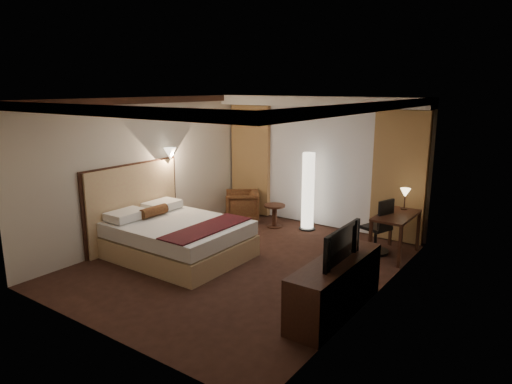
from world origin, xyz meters
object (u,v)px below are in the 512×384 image
Objects in this scene: office_chair at (376,226)px; armchair at (242,204)px; side_table at (275,216)px; desk at (395,235)px; dresser at (335,286)px; floor_lamp at (308,191)px; bed at (178,239)px; television at (335,239)px.

armchair is at bearing -165.73° from office_chair.
office_chair is at bearing -5.91° from side_table.
desk is (2.61, -0.19, 0.13)m from side_table.
side_table is 3.76m from dresser.
desk is 0.60× the size of dresser.
floor_lamp is at bearing 124.77° from dresser.
side_table is 0.89m from floor_lamp.
bed is 1.38× the size of floor_lamp.
side_table is 2.31m from office_chair.
television reaches higher than side_table.
bed is 4.57× the size of side_table.
floor_lamp reaches higher than dresser.
dresser is at bearing -4.82° from bed.
armchair is 1.57m from floor_lamp.
dresser reaches higher than side_table.
floor_lamp reaches higher than television.
armchair is at bearing 142.95° from dresser.
floor_lamp is at bearing 62.83° from armchair.
armchair is 0.86m from side_table.
side_table is 0.26× the size of dresser.
armchair reaches higher than bed.
bed is 3.75m from desk.
side_table is (0.85, 0.00, -0.12)m from armchair.
side_table is at bearing 43.91° from television.
bed is 2.43m from side_table.
bed is 3.09m from dresser.
bed is 2.90m from floor_lamp.
television is at bearing -4.87° from bed.
floor_lamp reaches higher than office_chair.
side_table is at bearing -156.84° from floor_lamp.
television reaches higher than bed.
office_chair is 1.01× the size of television.
dresser is at bearing 15.34° from armchair.
desk is 1.11× the size of television.
dresser is at bearing -88.84° from desk.
television reaches higher than desk.
floor_lamp is (0.63, 0.27, 0.56)m from side_table.
desk is at bearing 49.35° from armchair.
desk is 2.54m from television.
dresser is (3.51, -2.65, -0.00)m from armchair.
television is at bearing -45.24° from side_table.
dresser is 0.65m from television.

